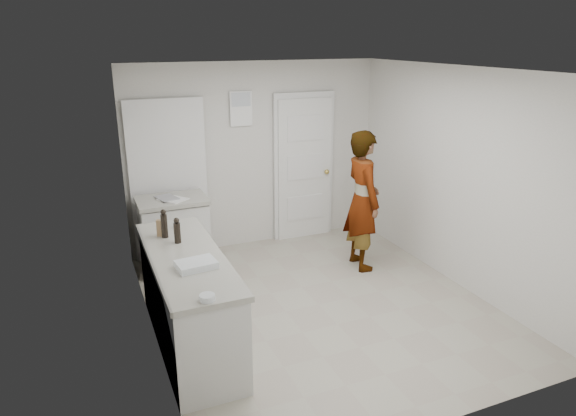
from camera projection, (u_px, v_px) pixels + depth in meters
name	position (u px, v px, depth m)	size (l,w,h in m)	color
ground	(318.00, 304.00, 5.63)	(4.00, 4.00, 0.00)	#A49A8A
room_shell	(245.00, 174.00, 6.95)	(4.00, 4.00, 4.00)	beige
main_counter	(189.00, 304.00, 4.79)	(0.64, 1.96, 0.93)	silver
side_counter	(174.00, 236.00, 6.40)	(0.84, 0.61, 0.93)	silver
person	(363.00, 201.00, 6.32)	(0.64, 0.42, 1.75)	silver
cake_mix_box	(162.00, 228.00, 5.05)	(0.10, 0.05, 0.17)	#956A4A
spice_jar	(176.00, 225.00, 5.27)	(0.05, 0.05, 0.07)	tan
oil_cruet_a	(177.00, 231.00, 4.87)	(0.06, 0.06, 0.25)	black
oil_cruet_b	(164.00, 224.00, 4.99)	(0.06, 0.06, 0.29)	black
baking_dish	(196.00, 265.00, 4.37)	(0.35, 0.27, 0.06)	silver
egg_bowl	(207.00, 298.00, 3.83)	(0.12, 0.12, 0.05)	silver
papers	(173.00, 199.00, 6.19)	(0.25, 0.32, 0.01)	white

